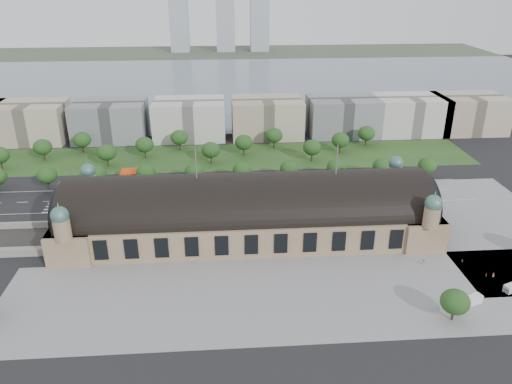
{
  "coord_description": "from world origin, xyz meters",
  "views": [
    {
      "loc": [
        -10.02,
        -180.78,
        99.8
      ],
      "look_at": [
        3.98,
        10.69,
        14.0
      ],
      "focal_mm": 35.0,
      "sensor_mm": 36.0,
      "label": 1
    }
  ],
  "objects": [
    {
      "name": "grass_belt",
      "position": [
        -15.0,
        93.0,
        0.0
      ],
      "size": [
        300.0,
        45.0,
        0.1
      ],
      "primitive_type": "cube",
      "color": "#254A1D",
      "rests_on": "ground"
    },
    {
      "name": "traffic_car_4",
      "position": [
        0.42,
        32.32,
        0.77
      ],
      "size": [
        4.51,
        1.84,
        1.53
      ],
      "primitive_type": "imported",
      "rotation": [
        0.0,
        0.0,
        -1.58
      ],
      "color": "#172341",
      "rests_on": "ground"
    },
    {
      "name": "office_4",
      "position": [
        20.0,
        133.0,
        12.0
      ],
      "size": [
        45.0,
        32.0,
        24.0
      ],
      "primitive_type": "cube",
      "color": "#BBAD93",
      "rests_on": "ground"
    },
    {
      "name": "pedestrian_5",
      "position": [
        84.88,
        -38.0,
        0.92
      ],
      "size": [
        0.77,
        1.01,
        1.83
      ],
      "primitive_type": "imported",
      "rotation": [
        0.0,
        0.0,
        5.04
      ],
      "color": "gray",
      "rests_on": "ground"
    },
    {
      "name": "pedestrian_0",
      "position": [
        63.27,
        -28.19,
        0.97
      ],
      "size": [
        1.03,
        0.69,
        1.94
      ],
      "primitive_type": "imported",
      "rotation": [
        0.0,
        0.0,
        0.17
      ],
      "color": "gray",
      "rests_on": "ground"
    },
    {
      "name": "ground",
      "position": [
        0.0,
        0.0,
        0.0
      ],
      "size": [
        900.0,
        900.0,
        0.0
      ],
      "primitive_type": "plane",
      "color": "black",
      "rests_on": "ground"
    },
    {
      "name": "tree_belt_7",
      "position": [
        3.0,
        95.0,
        8.05
      ],
      "size": [
        10.4,
        10.4,
        12.48
      ],
      "color": "#2D2116",
      "rests_on": "ground"
    },
    {
      "name": "tree_belt_1",
      "position": [
        -111.0,
        95.0,
        8.05
      ],
      "size": [
        10.4,
        10.4,
        12.48
      ],
      "color": "#2D2116",
      "rests_on": "ground"
    },
    {
      "name": "tree_row_1",
      "position": [
        -96.0,
        53.0,
        7.43
      ],
      "size": [
        9.6,
        9.6,
        11.52
      ],
      "color": "#2D2116",
      "rests_on": "ground"
    },
    {
      "name": "pedestrian_1",
      "position": [
        82.21,
        -38.0,
        0.9
      ],
      "size": [
        0.77,
        0.78,
        1.81
      ],
      "primitive_type": "imported",
      "rotation": [
        0.0,
        0.0,
        0.82
      ],
      "color": "gray",
      "rests_on": "ground"
    },
    {
      "name": "bus_mid",
      "position": [
        -3.09,
        32.0,
        1.81
      ],
      "size": [
        13.23,
        4.06,
        3.63
      ],
      "primitive_type": "imported",
      "rotation": [
        0.0,
        0.0,
        1.49
      ],
      "color": "beige",
      "rests_on": "ground"
    },
    {
      "name": "petrol_station",
      "position": [
        -53.91,
        65.28,
        2.95
      ],
      "size": [
        14.0,
        13.0,
        5.05
      ],
      "color": "#D0410C",
      "rests_on": "ground"
    },
    {
      "name": "parked_car_4",
      "position": [
        -40.59,
        25.0,
        0.74
      ],
      "size": [
        4.76,
        3.08,
        1.48
      ],
      "primitive_type": "imported",
      "rotation": [
        0.0,
        0.0,
        -1.2
      ],
      "color": "silver",
      "rests_on": "ground"
    },
    {
      "name": "tree_belt_8",
      "position": [
        22.0,
        107.0,
        8.05
      ],
      "size": [
        10.4,
        10.4,
        12.48
      ],
      "color": "#2D2116",
      "rests_on": "ground"
    },
    {
      "name": "van_south",
      "position": [
        69.66,
        -52.66,
        1.4
      ],
      "size": [
        7.28,
        4.89,
        2.93
      ],
      "rotation": [
        0.0,
        0.0,
        0.35
      ],
      "color": "silver",
      "rests_on": "ground"
    },
    {
      "name": "tree_belt_10",
      "position": [
        60.0,
        95.0,
        8.05
      ],
      "size": [
        10.4,
        10.4,
        12.48
      ],
      "color": "#2D2116",
      "rests_on": "ground"
    },
    {
      "name": "pedestrian_2",
      "position": [
        78.1,
        -28.13,
        0.88
      ],
      "size": [
        0.84,
        0.99,
        1.76
      ],
      "primitive_type": "imported",
      "rotation": [
        0.0,
        0.0,
        2.07
      ],
      "color": "gray",
      "rests_on": "ground"
    },
    {
      "name": "office_2",
      "position": [
        -80.0,
        133.0,
        12.0
      ],
      "size": [
        45.0,
        32.0,
        24.0
      ],
      "primitive_type": "cube",
      "color": "gray",
      "rests_on": "ground"
    },
    {
      "name": "tree_row_8",
      "position": [
        72.0,
        53.0,
        7.43
      ],
      "size": [
        9.6,
        9.6,
        11.52
      ],
      "color": "#2D2116",
      "rests_on": "ground"
    },
    {
      "name": "parked_car_0",
      "position": [
        -72.32,
        21.0,
        0.66
      ],
      "size": [
        4.01,
        3.58,
        1.32
      ],
      "primitive_type": "imported",
      "rotation": [
        0.0,
        0.0,
        -0.9
      ],
      "color": "black",
      "rests_on": "ground"
    },
    {
      "name": "bus_west",
      "position": [
        -22.14,
        29.09,
        1.82
      ],
      "size": [
        13.21,
        3.71,
        3.64
      ],
      "primitive_type": "imported",
      "rotation": [
        0.0,
        0.0,
        1.52
      ],
      "color": "red",
      "rests_on": "ground"
    },
    {
      "name": "tree_row_2",
      "position": [
        -72.0,
        53.0,
        7.43
      ],
      "size": [
        9.6,
        9.6,
        11.52
      ],
      "color": "#2D2116",
      "rests_on": "ground"
    },
    {
      "name": "road_slab",
      "position": [
        -20.0,
        38.0,
        0.0
      ],
      "size": [
        260.0,
        26.0,
        0.1
      ],
      "primitive_type": "cube",
      "color": "black",
      "rests_on": "ground"
    },
    {
      "name": "tree_row_6",
      "position": [
        24.0,
        53.0,
        7.43
      ],
      "size": [
        9.6,
        9.6,
        11.52
      ],
      "color": "#2D2116",
      "rests_on": "ground"
    },
    {
      "name": "parked_car_3",
      "position": [
        -63.67,
        25.0,
        0.64
      ],
      "size": [
        3.93,
        3.4,
        1.28
      ],
      "primitive_type": "imported",
      "rotation": [
        0.0,
        0.0,
        -0.95
      ],
      "color": "#585D60",
      "rests_on": "ground"
    },
    {
      "name": "parked_car_2",
      "position": [
        -66.76,
        22.0,
        0.76
      ],
      "size": [
        5.45,
        4.84,
        1.52
      ],
      "primitive_type": "imported",
      "rotation": [
        0.0,
        0.0,
        -0.93
      ],
      "color": "#192147",
      "rests_on": "ground"
    },
    {
      "name": "parked_car_5",
      "position": [
        -38.6,
        21.0,
        0.66
      ],
      "size": [
        5.09,
        4.74,
        1.33
      ],
      "primitive_type": "imported",
      "rotation": [
        0.0,
        0.0,
        -0.88
      ],
      "color": "#93979B",
      "rests_on": "ground"
    },
    {
      "name": "tree_belt_6",
      "position": [
        -16.0,
        83.0,
        8.05
      ],
      "size": [
        10.4,
        10.4,
        12.48
      ],
      "color": "#2D2116",
      "rests_on": "ground"
    },
    {
      "name": "station",
      "position": [
        0.0,
        0.0,
        10.28
      ],
      "size": [
        150.0,
        48.4,
        44.3
      ],
      "color": "#A08363",
      "rests_on": "ground"
    },
    {
      "name": "far_tower_right",
      "position": [
        45.0,
        508.0,
        37.5
      ],
      "size": [
        24.0,
        24.0,
        75.0
      ],
      "primitive_type": "cube",
      "color": "#9EA8B2",
      "rests_on": "ground"
    },
    {
      "name": "traffic_car_1",
      "position": [
        -89.22,
        44.53,
        0.8
      ],
      "size": [
        4.98,
        2.0,
        1.61
      ],
      "primitive_type": "imported",
      "rotation": [
        0.0,
        0.0,
        1.51
      ],
      "color": "gray",
      "rests_on": "ground"
    },
    {
      "name": "tree_belt_4",
      "position": [
        -54.0,
        95.0,
        8.05
      ],
      "size": [
        10.4,
        10.4,
        12.48
      ],
      "color": "#2D2116",
      "rests_on": "ground"
    },
    {
      "name": "far_shore",
      "position": [
        0.0,
        498.0,
        0.0
      ],
      "size": [
        700.0,
        120.0,
        0.14
      ],
      "primitive_type": "cube",
      "color": "#44513D",
      "rests_on": "ground"
    },
    {
      "name": "lake",
      "position": [
        0.0,
        298.0,
        0.0
      ],
      "size": [
        700.0,
        320.0,
        0.08
      ],
      "primitive_type": "cube",
      "color": "slate",
      "rests_on": "ground"
    },
    {
      "name": "office_3",
      "position": [
        -30.0,
        133.0,
        12.0
      ],
      "size": [
        45.0,
        32.0,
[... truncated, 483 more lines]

